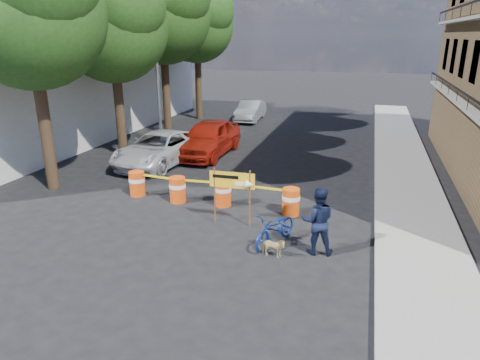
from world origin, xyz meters
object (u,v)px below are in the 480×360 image
Objects in this scene: detour_sign at (238,185)px; bicycle at (276,214)px; barrel_mid_right at (223,193)px; sedan_red at (208,138)px; barrel_far_right at (291,201)px; dog at (273,248)px; suv_white at (159,149)px; barrel_mid_left at (178,189)px; sedan_silver at (251,111)px; barrel_far_left at (137,183)px; pedestrian at (318,221)px.

bicycle is at bearing -36.33° from detour_sign.
sedan_red reaches higher than barrel_mid_right.
barrel_far_right is at bearing -2.96° from barrel_mid_right.
detour_sign is 2.45m from dog.
suv_white reaches higher than barrel_mid_right.
sedan_red is (-1.16, 6.15, 0.38)m from barrel_mid_left.
sedan_silver is (-5.53, 17.52, -0.24)m from bicycle.
barrel_mid_right is at bearing 121.75° from detour_sign.
sedan_red reaches higher than sedan_silver.
detour_sign is 17.12m from sedan_silver.
barrel_far_right is at bearing 3.19° from dog.
barrel_far_right is 0.18× the size of sedan_red.
barrel_far_left is 3.31m from barrel_mid_right.
detour_sign is at bearing 43.53° from dog.
sedan_red is (-5.13, 8.33, -0.06)m from bicycle.
barrel_mid_left is (1.68, -0.17, 0.00)m from barrel_far_left.
pedestrian is at bearing -32.05° from suv_white.
barrel_far_left reaches higher than dog.
bicycle is 0.35× the size of suv_white.
bicycle reaches higher than barrel_far_right.
barrel_far_left is 1.00× the size of barrel_mid_left.
suv_white reaches higher than barrel_mid_left.
barrel_far_left is at bearing 158.75° from detour_sign.
detour_sign reaches higher than barrel_mid_right.
pedestrian reaches higher than dog.
sedan_red is at bearing 100.68° from barrel_mid_left.
barrel_mid_left is 1.00× the size of barrel_mid_right.
barrel_far_left is at bearing 179.19° from barrel_mid_right.
pedestrian is 1.02× the size of bicycle.
sedan_red is at bearing 114.17° from detour_sign.
pedestrian is at bearing -64.49° from barrel_far_right.
sedan_silver reaches higher than barrel_mid_left.
barrel_far_left is 0.48× the size of pedestrian.
barrel_mid_left is 3.00m from detour_sign.
barrel_far_right is at bearing 0.04° from barrel_mid_left.
barrel_far_left and barrel_far_right have the same top height.
sedan_silver reaches higher than dog.
bicycle reaches higher than barrel_mid_right.
pedestrian reaches higher than barrel_far_right.
pedestrian is at bearing -25.52° from detour_sign.
pedestrian is 0.36× the size of suv_white.
detour_sign is (2.58, -1.27, 0.84)m from barrel_mid_left.
barrel_mid_right is at bearing -80.03° from sedan_silver.
pedestrian is (6.80, -2.51, 0.46)m from barrel_far_left.
bicycle reaches higher than suv_white.
pedestrian is (5.12, -2.33, 0.46)m from barrel_mid_left.
barrel_mid_right is (3.31, -0.05, 0.00)m from barrel_far_left.
barrel_mid_left and barrel_far_right have the same top height.
barrel_mid_right is 0.48× the size of pedestrian.
suv_white is (-2.74, 4.06, 0.25)m from barrel_mid_left.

